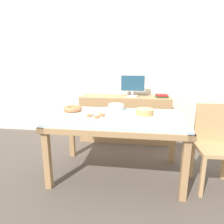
# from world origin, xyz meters

# --- Properties ---
(ground_plane) EXTENTS (12.00, 12.00, 0.00)m
(ground_plane) POSITION_xyz_m (0.00, 0.00, 0.00)
(ground_plane) COLOR #564C44
(wall_back) EXTENTS (8.00, 0.10, 2.60)m
(wall_back) POSITION_xyz_m (0.00, 1.49, 1.30)
(wall_back) COLOR silver
(wall_back) RESTS_ON ground
(dining_table) EXTENTS (1.59, 0.94, 0.77)m
(dining_table) POSITION_xyz_m (0.00, 0.00, 0.67)
(dining_table) COLOR silver
(dining_table) RESTS_ON ground
(chair) EXTENTS (0.44, 0.44, 0.94)m
(chair) POSITION_xyz_m (1.11, -0.06, 0.52)
(chair) COLOR tan
(chair) RESTS_ON ground
(sideboard) EXTENTS (1.57, 0.44, 0.81)m
(sideboard) POSITION_xyz_m (0.00, 1.19, 0.40)
(sideboard) COLOR tan
(sideboard) RESTS_ON ground
(computer_monitor) EXTENTS (0.42, 0.20, 0.38)m
(computer_monitor) POSITION_xyz_m (0.13, 1.18, 1.00)
(computer_monitor) COLOR silver
(computer_monitor) RESTS_ON sideboard
(book_stack) EXTENTS (0.22, 0.19, 0.05)m
(book_stack) POSITION_xyz_m (0.63, 1.19, 0.83)
(book_stack) COLOR #2D6638
(book_stack) RESTS_ON sideboard
(cake_chocolate_round) EXTENTS (0.28, 0.28, 0.08)m
(cake_chocolate_round) POSITION_xyz_m (0.32, 0.07, 0.81)
(cake_chocolate_round) COLOR silver
(cake_chocolate_round) RESTS_ON dining_table
(cake_golden_bundt) EXTENTS (0.29, 0.29, 0.08)m
(cake_golden_bundt) POSITION_xyz_m (-0.60, 0.12, 0.80)
(cake_golden_bundt) COLOR silver
(cake_golden_bundt) RESTS_ON dining_table
(pastry_platter) EXTENTS (0.35, 0.35, 0.04)m
(pastry_platter) POSITION_xyz_m (-0.25, -0.08, 0.78)
(pastry_platter) COLOR silver
(pastry_platter) RESTS_ON dining_table
(plate_stack) EXTENTS (0.21, 0.21, 0.08)m
(plate_stack) POSITION_xyz_m (-0.06, 0.32, 0.81)
(plate_stack) COLOR silver
(plate_stack) RESTS_ON dining_table
(tealight_near_front) EXTENTS (0.04, 0.04, 0.04)m
(tealight_near_front) POSITION_xyz_m (-0.55, -0.25, 0.78)
(tealight_near_front) COLOR silver
(tealight_near_front) RESTS_ON dining_table
(tealight_left_edge) EXTENTS (0.04, 0.04, 0.04)m
(tealight_left_edge) POSITION_xyz_m (-0.29, -0.38, 0.78)
(tealight_left_edge) COLOR silver
(tealight_left_edge) RESTS_ON dining_table
(tealight_near_cakes) EXTENTS (0.04, 0.04, 0.04)m
(tealight_near_cakes) POSITION_xyz_m (0.41, -0.24, 0.78)
(tealight_near_cakes) COLOR silver
(tealight_near_cakes) RESTS_ON dining_table
(tealight_centre) EXTENTS (0.04, 0.04, 0.04)m
(tealight_centre) POSITION_xyz_m (-0.36, 0.29, 0.78)
(tealight_centre) COLOR silver
(tealight_centre) RESTS_ON dining_table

